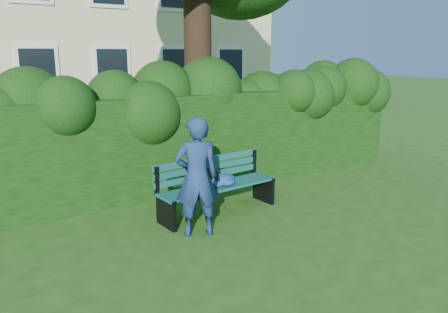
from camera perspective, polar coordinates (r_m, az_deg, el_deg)
ground at (r=6.64m, az=2.72°, el=-9.03°), size 80.00×80.00×0.00m
hedge at (r=8.22m, az=-5.80°, el=1.86°), size 10.00×1.00×1.80m
park_bench at (r=6.99m, az=-1.21°, el=-3.48°), size 2.09×0.77×0.89m
man_reading at (r=6.07m, az=-3.59°, el=-2.70°), size 0.71×0.57×1.70m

